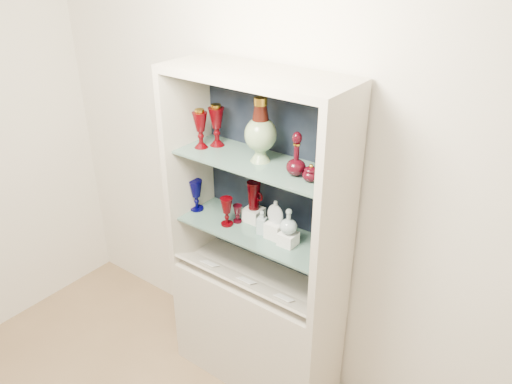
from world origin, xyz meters
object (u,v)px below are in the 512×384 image
Objects in this scene: enamel_urn at (261,130)px; ruby_goblet_tall at (227,212)px; lidded_bowl at (311,172)px; ruby_decanter_b at (330,160)px; cameo_medallion at (327,222)px; cobalt_goblet at (196,195)px; ruby_pitcher at (254,195)px; pedestal_lamp_right at (217,125)px; ruby_goblet_small at (238,214)px; pedestal_lamp_left at (200,129)px; ruby_decanter_a at (297,151)px; clear_square_bottle at (262,222)px; flat_flask at (275,212)px; clear_round_decanter at (289,222)px.

ruby_goblet_tall is (-0.18, -0.06, -0.50)m from enamel_urn.
enamel_urn is 3.76× the size of lidded_bowl.
ruby_decanter_b is 1.57× the size of cameo_medallion.
ruby_pitcher is (0.35, 0.10, 0.07)m from cobalt_goblet.
pedestal_lamp_right is 2.19× the size of ruby_goblet_small.
cameo_medallion is (0.75, 0.10, -0.37)m from pedestal_lamp_left.
enamel_urn is at bearing 170.95° from ruby_decanter_a.
ruby_decanter_b is 0.93m from cobalt_goblet.
ruby_decanter_b is at bearing 8.50° from clear_square_bottle.
flat_flask is at bearing -1.42° from ruby_goblet_small.
cobalt_goblet is (-0.07, 0.01, -0.43)m from pedestal_lamp_left.
ruby_goblet_tall is at bearing -176.46° from ruby_decanter_a.
ruby_decanter_a is 0.52m from ruby_pitcher.
pedestal_lamp_left is 1.55× the size of clear_square_bottle.
lidded_bowl is at bearing -5.81° from ruby_goblet_small.
pedestal_lamp_right is 0.80m from cameo_medallion.
pedestal_lamp_right is at bearing 172.76° from ruby_decanter_a.
ruby_goblet_small is at bearing -178.41° from enamel_urn.
flat_flask is (0.20, -0.07, -0.01)m from ruby_pitcher.
clear_round_decanter is (0.58, 0.01, -0.39)m from pedestal_lamp_left.
enamel_urn is 0.39m from ruby_decanter_b.
pedestal_lamp_right reaches higher than ruby_pitcher.
pedestal_lamp_left is 0.70m from clear_round_decanter.
cobalt_goblet is 1.42× the size of flat_flask.
cameo_medallion is (0.17, 0.09, 0.02)m from clear_round_decanter.
pedestal_lamp_left is at bearing -173.24° from enamel_urn.
ruby_decanter_a is 2.78× the size of lidded_bowl.
pedestal_lamp_left is at bearing -8.03° from cobalt_goblet.
flat_flask is (0.55, 0.02, 0.06)m from cobalt_goblet.
flat_flask is (-0.13, 0.03, -0.39)m from ruby_decanter_a.
ruby_pitcher is (-0.33, 0.10, -0.38)m from ruby_decanter_a.
ruby_pitcher is (-0.47, 0.03, -0.35)m from ruby_decanter_b.
clear_square_bottle is at bearing 1.65° from cobalt_goblet.
clear_square_bottle is at bearing -26.68° from ruby_pitcher.
ruby_decanter_b is 0.42m from clear_round_decanter.
pedestal_lamp_left reaches higher than ruby_decanter_b.
ruby_decanter_a is at bearing -14.67° from flat_flask.
flat_flask is at bearing 10.44° from ruby_goblet_tall.
ruby_decanter_b reaches higher than cobalt_goblet.
cameo_medallion is (0.38, 0.06, -0.43)m from enamel_urn.
enamel_urn is at bearing -26.38° from ruby_pitcher.
clear_round_decanter is at bearing -3.30° from clear_square_bottle.
ruby_decanter_b is (0.38, 0.03, -0.08)m from enamel_urn.
pedestal_lamp_left is 1.29× the size of ruby_goblet_tall.
enamel_urn is 0.58m from cameo_medallion.
enamel_urn is 0.66m from cobalt_goblet.
enamel_urn reaches higher than ruby_pitcher.
ruby_decanter_b reaches higher than lidded_bowl.
lidded_bowl is 0.67× the size of flat_flask.
cameo_medallion is at bearing 12.38° from ruby_goblet_tall.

